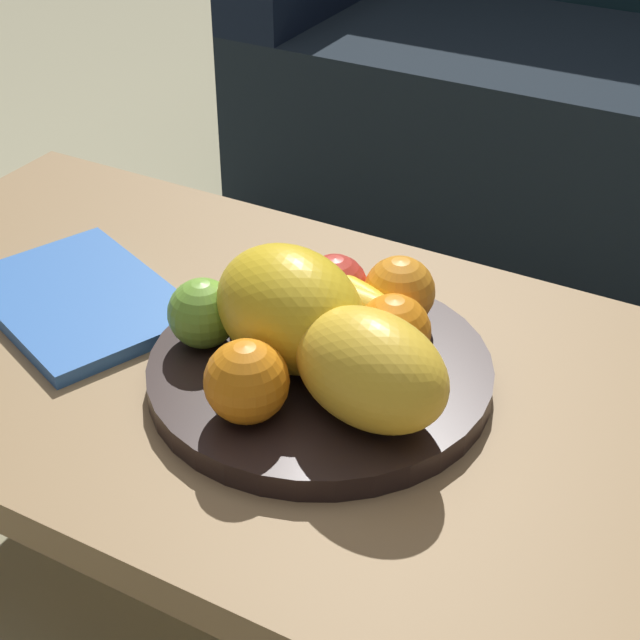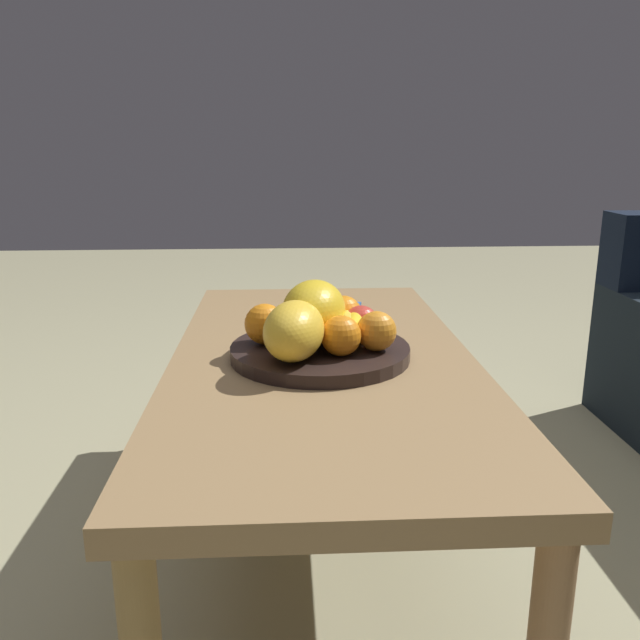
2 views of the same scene
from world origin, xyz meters
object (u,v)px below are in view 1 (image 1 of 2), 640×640
(orange_right, at_px, (247,382))
(banana_bunch, at_px, (343,306))
(coffee_table, at_px, (300,406))
(melon_smaller_beside, at_px, (293,310))
(melon_large_front, at_px, (371,369))
(orange_back, at_px, (399,292))
(apple_right, at_px, (336,287))
(magazine, at_px, (80,300))
(fruit_bowl, at_px, (320,372))
(apple_front, at_px, (203,313))
(orange_left, at_px, (269,282))
(orange_front, at_px, (393,331))

(orange_right, relative_size, banana_bunch, 0.45)
(coffee_table, xyz_separation_m, melon_smaller_beside, (0.00, -0.02, 0.13))
(melon_smaller_beside, xyz_separation_m, banana_bunch, (0.02, 0.07, -0.03))
(melon_large_front, relative_size, orange_back, 2.11)
(apple_right, xyz_separation_m, magazine, (-0.28, -0.09, -0.05))
(fruit_bowl, bearing_deg, magazine, -178.69)
(coffee_table, bearing_deg, fruit_bowl, -12.38)
(melon_large_front, height_order, apple_right, melon_large_front)
(orange_back, xyz_separation_m, apple_front, (-0.15, -0.13, -0.00))
(fruit_bowl, relative_size, orange_back, 4.60)
(melon_smaller_beside, distance_m, orange_left, 0.09)
(orange_front, xyz_separation_m, banana_bunch, (-0.07, 0.03, -0.01))
(melon_smaller_beside, distance_m, apple_right, 0.09)
(coffee_table, xyz_separation_m, orange_right, (0.01, -0.11, 0.11))
(melon_large_front, height_order, melon_smaller_beside, melon_smaller_beside)
(melon_smaller_beside, bearing_deg, fruit_bowl, 23.91)
(orange_front, xyz_separation_m, magazine, (-0.36, -0.04, -0.05))
(melon_large_front, relative_size, melon_smaller_beside, 0.97)
(orange_back, bearing_deg, orange_right, -104.43)
(melon_smaller_beside, bearing_deg, orange_front, 27.63)
(melon_smaller_beside, relative_size, orange_front, 2.19)
(melon_large_front, height_order, orange_back, melon_large_front)
(orange_front, bearing_deg, melon_large_front, -78.14)
(orange_right, bearing_deg, fruit_bowl, 80.63)
(orange_right, xyz_separation_m, apple_right, (-0.01, 0.18, -0.00))
(banana_bunch, bearing_deg, coffee_table, -111.62)
(orange_back, relative_size, apple_right, 1.07)
(orange_back, xyz_separation_m, apple_right, (-0.06, -0.02, -0.00))
(coffee_table, relative_size, melon_large_front, 7.52)
(melon_smaller_beside, xyz_separation_m, orange_left, (-0.07, 0.06, -0.02))
(orange_right, height_order, apple_front, orange_right)
(magazine, bearing_deg, melon_large_front, 15.86)
(orange_left, bearing_deg, fruit_bowl, -30.27)
(melon_smaller_beside, xyz_separation_m, orange_right, (0.01, -0.09, -0.02))
(melon_smaller_beside, bearing_deg, banana_bunch, 76.42)
(melon_large_front, bearing_deg, orange_back, 105.97)
(orange_front, relative_size, apple_front, 1.04)
(orange_right, relative_size, apple_right, 1.12)
(orange_front, height_order, orange_back, same)
(melon_smaller_beside, distance_m, orange_front, 0.10)
(orange_left, height_order, magazine, orange_left)
(fruit_bowl, height_order, orange_front, orange_front)
(melon_smaller_beside, relative_size, orange_back, 2.17)
(coffee_table, bearing_deg, banana_bunch, 68.38)
(melon_large_front, height_order, orange_left, melon_large_front)
(orange_back, relative_size, apple_front, 1.04)
(melon_large_front, height_order, orange_front, melon_large_front)
(orange_left, bearing_deg, melon_smaller_beside, -43.40)
(orange_front, bearing_deg, apple_front, -161.18)
(magazine, bearing_deg, orange_back, 40.22)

